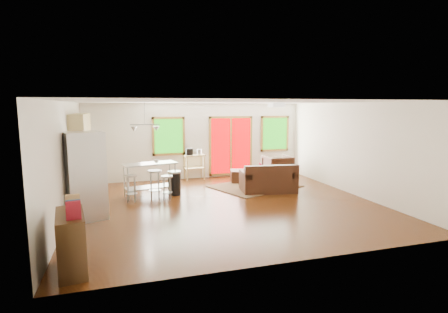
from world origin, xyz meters
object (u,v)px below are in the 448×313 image
object	(u,v)px
armchair	(277,166)
refrigerator	(85,176)
kitchen_cart	(194,158)
ottoman	(240,176)
island	(150,173)
rug	(255,186)
loveseat	(268,181)
coffee_table	(273,174)

from	to	relation	value
armchair	refrigerator	distance (m)	6.58
refrigerator	kitchen_cart	xyz separation A→B (m)	(3.15, 3.46, -0.23)
ottoman	refrigerator	world-z (taller)	refrigerator
island	kitchen_cart	bearing A→B (deg)	48.42
refrigerator	rug	bearing A→B (deg)	3.93
island	refrigerator	bearing A→B (deg)	-133.17
loveseat	armchair	bearing A→B (deg)	64.84
refrigerator	island	world-z (taller)	refrigerator
coffee_table	kitchen_cart	xyz separation A→B (m)	(-2.26, 1.53, 0.40)
armchair	coffee_table	bearing A→B (deg)	56.34
loveseat	armchair	distance (m)	1.96
ottoman	loveseat	bearing A→B (deg)	-75.92
coffee_table	kitchen_cart	size ratio (longest dim) A/B	1.01
armchair	refrigerator	size ratio (longest dim) A/B	0.46
rug	ottoman	distance (m)	0.81
coffee_table	armchair	world-z (taller)	armchair
rug	loveseat	xyz separation A→B (m)	(0.12, -0.73, 0.32)
coffee_table	island	bearing A→B (deg)	-175.65
refrigerator	ottoman	bearing A→B (deg)	12.65
loveseat	island	size ratio (longest dim) A/B	1.08
coffee_table	ottoman	distance (m)	1.10
loveseat	island	bearing A→B (deg)	178.81
ottoman	refrigerator	distance (m)	5.27
refrigerator	island	distance (m)	2.26
rug	loveseat	world-z (taller)	loveseat
rug	coffee_table	world-z (taller)	coffee_table
coffee_table	island	distance (m)	3.90
ottoman	island	world-z (taller)	island
loveseat	kitchen_cart	size ratio (longest dim) A/B	1.55
refrigerator	kitchen_cart	bearing A→B (deg)	30.65
loveseat	coffee_table	bearing A→B (deg)	66.01
loveseat	ottoman	xyz separation A→B (m)	(-0.37, 1.48, -0.13)
rug	loveseat	bearing A→B (deg)	-80.27
coffee_table	refrigerator	world-z (taller)	refrigerator
armchair	island	size ratio (longest dim) A/B	0.58
coffee_table	kitchen_cart	bearing A→B (deg)	145.84
rug	refrigerator	world-z (taller)	refrigerator
loveseat	refrigerator	xyz separation A→B (m)	(-4.90, -1.10, 0.64)
ottoman	island	xyz separation A→B (m)	(-3.00, -0.95, 0.44)
coffee_table	refrigerator	distance (m)	5.78
rug	island	distance (m)	3.31
coffee_table	ottoman	bearing A→B (deg)	143.57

